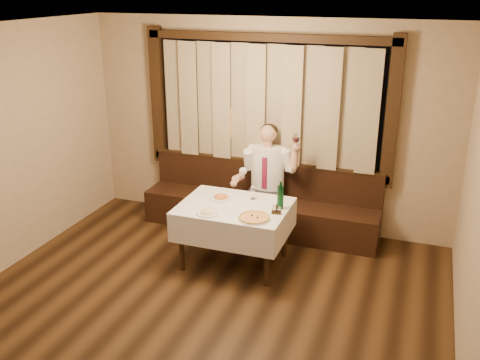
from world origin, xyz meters
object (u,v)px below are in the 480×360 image
(pizza, at_px, (254,218))
(seated_man, at_px, (266,173))
(dining_table, at_px, (234,213))
(green_bottle, at_px, (280,197))
(pasta_cream, at_px, (207,211))
(banquette, at_px, (260,208))
(pasta_red, at_px, (221,196))
(cruet_caddy, at_px, (276,210))

(pizza, height_order, seated_man, seated_man)
(dining_table, relative_size, green_bottle, 3.72)
(pasta_cream, relative_size, seated_man, 0.17)
(pizza, distance_m, pasta_cream, 0.54)
(banquette, xyz_separation_m, green_bottle, (0.53, -0.93, 0.59))
(banquette, bearing_deg, pasta_red, -104.04)
(pizza, relative_size, pasta_red, 1.33)
(cruet_caddy, bearing_deg, banquette, 104.59)
(dining_table, height_order, pizza, pizza)
(dining_table, bearing_deg, banquette, 90.00)
(banquette, height_order, pasta_cream, banquette)
(pasta_cream, relative_size, cruet_caddy, 2.20)
(pizza, bearing_deg, dining_table, 139.73)
(green_bottle, distance_m, cruet_caddy, 0.19)
(pasta_red, height_order, pasta_cream, pasta_red)
(pizza, relative_size, green_bottle, 1.08)
(pizza, height_order, pasta_red, pasta_red)
(dining_table, relative_size, pizza, 3.45)
(banquette, distance_m, cruet_caddy, 1.31)
(green_bottle, bearing_deg, pasta_red, 176.40)
(seated_man, bearing_deg, banquette, 138.87)
(pasta_red, bearing_deg, cruet_caddy, -15.37)
(seated_man, bearing_deg, cruet_caddy, -66.98)
(banquette, relative_size, pizza, 8.70)
(pasta_red, bearing_deg, seated_man, 67.72)
(banquette, relative_size, pasta_red, 11.60)
(dining_table, bearing_deg, pasta_cream, -120.84)
(pasta_red, relative_size, cruet_caddy, 2.40)
(pizza, height_order, cruet_caddy, cruet_caddy)
(seated_man, bearing_deg, pasta_red, -112.28)
(banquette, height_order, seated_man, seated_man)
(seated_man, bearing_deg, green_bottle, -63.19)
(pasta_cream, distance_m, seated_man, 1.30)
(banquette, distance_m, seated_man, 0.56)
(banquette, height_order, pizza, banquette)
(pasta_red, bearing_deg, pizza, -37.14)
(green_bottle, relative_size, cruet_caddy, 2.97)
(pizza, bearing_deg, seated_man, 100.94)
(pizza, relative_size, seated_man, 0.25)
(pizza, bearing_deg, green_bottle, 63.35)
(pasta_cream, xyz_separation_m, seated_man, (0.30, 1.26, 0.06))
(pasta_red, bearing_deg, green_bottle, -3.60)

